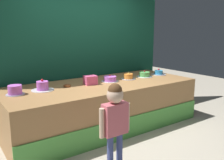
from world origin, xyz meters
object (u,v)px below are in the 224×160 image
Objects in this scene: cake_far_left at (15,90)px; cake_left at (43,86)px; cake_right at (145,75)px; pink_box at (90,80)px; child_figure at (115,116)px; cake_far_right at (159,73)px; cake_center_right at (128,77)px; cake_center_left at (110,79)px; donut at (67,86)px.

cake_left reaches higher than cake_far_left.
pink_box is at bearing 178.81° from cake_right.
cake_far_right is at bearing 32.79° from child_figure.
cake_center_right is at bearing -179.49° from cake_far_right.
child_figure is at bearing -122.44° from cake_center_left.
cake_center_right reaches higher than donut.
donut is at bearing 178.16° from cake_far_right.
cake_far_left is 2.92m from cake_far_right.
child_figure is 1.45m from donut.
donut is 0.40× the size of cake_far_right.
cake_right reaches higher than cake_center_left.
cake_right is at bearing -1.91° from cake_center_left.
cake_center_right reaches higher than cake_far_left.
cake_left reaches higher than cake_center_left.
donut is at bearing 88.01° from child_figure.
cake_center_right is 0.91× the size of cake_far_right.
cake_far_right is (2.13, 1.37, 0.11)m from child_figure.
cake_left is at bearing 177.71° from cake_center_left.
pink_box is 1.67× the size of donut.
cake_right is (1.67, -0.08, 0.02)m from donut.
donut is 0.42m from cake_left.
pink_box is at bearing -1.36° from cake_far_left.
pink_box is 0.83m from cake_center_right.
child_figure is 2.54m from cake_far_right.
cake_far_right is (1.67, -0.01, -0.04)m from pink_box.
pink_box is 0.84m from cake_left.
pink_box reaches higher than donut.
pink_box is (0.47, 1.39, 0.14)m from child_figure.
child_figure is at bearing -147.21° from cake_far_right.
cake_far_right is at bearing -0.47° from pink_box.
cake_center_right is (0.42, -0.02, 0.00)m from cake_center_left.
cake_center_left is at bearing -2.29° from cake_left.
cake_far_right is at bearing 1.70° from cake_right.
cake_far_left is 0.77× the size of cake_left.
cake_center_left is at bearing 176.86° from cake_center_right.
cake_far_right reaches higher than donut.
pink_box reaches higher than cake_right.
cake_far_left is 1.67m from cake_center_left.
donut is (0.05, 1.44, 0.09)m from child_figure.
child_figure is 1.63m from cake_far_left.
cake_right is at bearing -0.68° from cake_center_right.
pink_box is at bearing 71.41° from child_figure.
cake_left is 1.67m from cake_center_right.
cake_right is (1.72, 1.36, 0.11)m from child_figure.
cake_left is (-0.42, -0.00, 0.04)m from donut.
cake_far_right is at bearing -1.50° from cake_left.
pink_box reaches higher than cake_far_right.
cake_center_left is 0.83m from cake_right.
pink_box is 0.64× the size of cake_right.
child_figure is at bearing -91.99° from donut.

